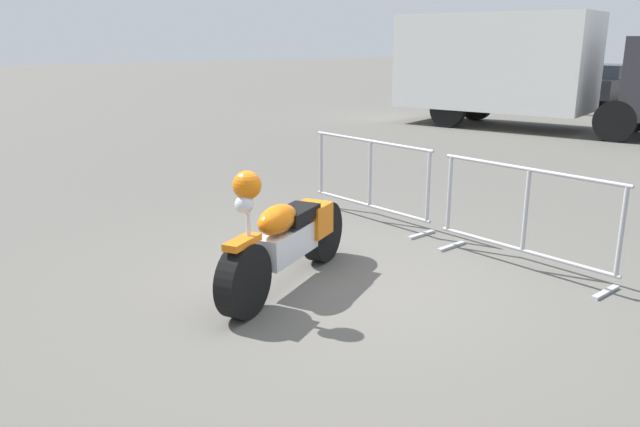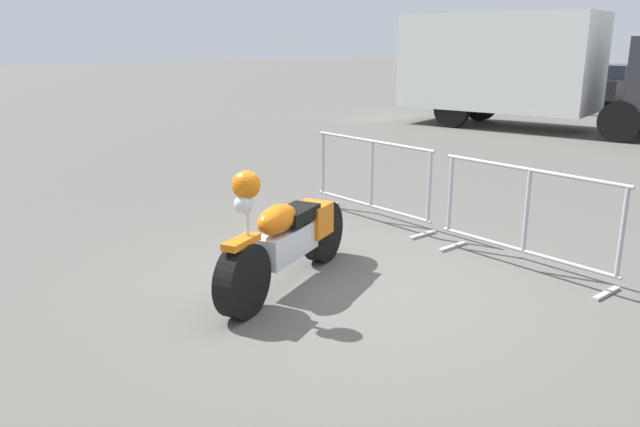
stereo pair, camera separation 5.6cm
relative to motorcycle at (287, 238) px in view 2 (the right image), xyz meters
name	(u,v)px [view 2 (the right image)]	position (x,y,z in m)	size (l,w,h in m)	color
ground_plane	(348,289)	(0.44, 0.40, -0.48)	(120.00, 120.00, 0.00)	#54514C
motorcycle	(287,238)	(0.00, 0.00, 0.00)	(1.13, 2.08, 1.26)	black
crowd_barrier_near	(371,180)	(-1.15, 2.16, 0.07)	(2.03, 0.51, 1.07)	#9EA0A5
crowd_barrier_far	(526,218)	(1.15, 2.16, 0.07)	(2.03, 0.51, 1.07)	#9EA0A5
box_truck	(532,66)	(-5.05, 11.45, 1.16)	(8.02, 4.13, 2.98)	white
parked_car_yellow	(544,80)	(-10.33, 20.41, 0.22)	(2.23, 4.29, 1.39)	yellow
parked_car_black	(612,84)	(-7.19, 19.93, 0.24)	(2.28, 4.39, 1.42)	black
pedestrian	(561,85)	(-6.53, 15.34, 0.44)	(0.46, 0.46, 1.69)	#262838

